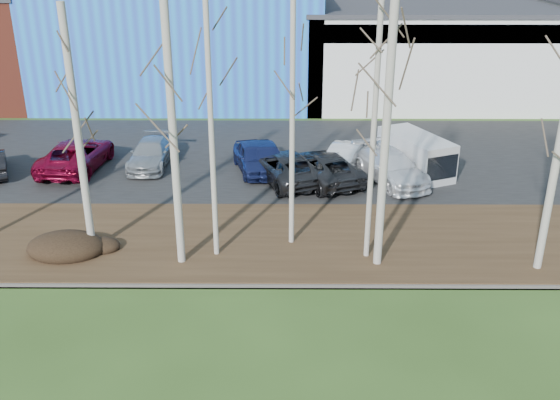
{
  "coord_description": "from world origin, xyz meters",
  "views": [
    {
      "loc": [
        1.4,
        -8.03,
        11.38
      ],
      "look_at": [
        1.27,
        12.92,
        2.5
      ],
      "focal_mm": 40.0,
      "sensor_mm": 36.0,
      "label": 1
    }
  ],
  "objects_px": {
    "car_2": "(76,155)",
    "car_7": "(391,167)",
    "car_6": "(286,167)",
    "car_5": "(348,154)",
    "car_3": "(151,153)",
    "van_white": "(418,155)",
    "car_8": "(266,158)",
    "car_4": "(255,158)",
    "car_9": "(324,167)"
  },
  "relations": [
    {
      "from": "car_2",
      "to": "car_7",
      "type": "bearing_deg",
      "value": 178.37
    },
    {
      "from": "car_2",
      "to": "car_6",
      "type": "height_order",
      "value": "car_2"
    },
    {
      "from": "car_5",
      "to": "car_6",
      "type": "xyz_separation_m",
      "value": [
        -3.29,
        -2.17,
        0.06
      ]
    },
    {
      "from": "car_2",
      "to": "car_3",
      "type": "distance_m",
      "value": 3.81
    },
    {
      "from": "car_3",
      "to": "car_5",
      "type": "distance_m",
      "value": 10.41
    },
    {
      "from": "car_6",
      "to": "van_white",
      "type": "xyz_separation_m",
      "value": [
        6.71,
        1.12,
        0.24
      ]
    },
    {
      "from": "car_7",
      "to": "car_8",
      "type": "distance_m",
      "value": 6.32
    },
    {
      "from": "car_6",
      "to": "car_7",
      "type": "bearing_deg",
      "value": 157.71
    },
    {
      "from": "car_2",
      "to": "car_8",
      "type": "distance_m",
      "value": 9.88
    },
    {
      "from": "car_8",
      "to": "van_white",
      "type": "bearing_deg",
      "value": -16.09
    },
    {
      "from": "car_3",
      "to": "car_6",
      "type": "xyz_separation_m",
      "value": [
        7.12,
        -2.19,
        0.06
      ]
    },
    {
      "from": "car_7",
      "to": "car_8",
      "type": "bearing_deg",
      "value": 146.84
    },
    {
      "from": "car_4",
      "to": "car_5",
      "type": "xyz_separation_m",
      "value": [
        4.9,
        0.79,
        -0.06
      ]
    },
    {
      "from": "car_3",
      "to": "car_4",
      "type": "xyz_separation_m",
      "value": [
        5.51,
        -0.81,
        0.06
      ]
    },
    {
      "from": "car_4",
      "to": "car_2",
      "type": "bearing_deg",
      "value": 164.36
    },
    {
      "from": "van_white",
      "to": "car_4",
      "type": "bearing_deg",
      "value": 154.66
    },
    {
      "from": "car_5",
      "to": "car_7",
      "type": "xyz_separation_m",
      "value": [
        1.88,
        -2.17,
        0.08
      ]
    },
    {
      "from": "car_4",
      "to": "car_9",
      "type": "distance_m",
      "value": 3.74
    },
    {
      "from": "car_2",
      "to": "car_8",
      "type": "bearing_deg",
      "value": -177.26
    },
    {
      "from": "van_white",
      "to": "car_6",
      "type": "bearing_deg",
      "value": 165.93
    },
    {
      "from": "car_4",
      "to": "car_9",
      "type": "bearing_deg",
      "value": -35.78
    },
    {
      "from": "car_5",
      "to": "van_white",
      "type": "height_order",
      "value": "van_white"
    },
    {
      "from": "car_9",
      "to": "van_white",
      "type": "height_order",
      "value": "van_white"
    },
    {
      "from": "car_3",
      "to": "car_4",
      "type": "distance_m",
      "value": 5.57
    },
    {
      "from": "car_2",
      "to": "car_7",
      "type": "distance_m",
      "value": 16.13
    },
    {
      "from": "car_5",
      "to": "car_6",
      "type": "height_order",
      "value": "car_6"
    },
    {
      "from": "car_2",
      "to": "car_7",
      "type": "height_order",
      "value": "car_2"
    },
    {
      "from": "car_3",
      "to": "van_white",
      "type": "relative_size",
      "value": 0.97
    },
    {
      "from": "car_4",
      "to": "car_7",
      "type": "height_order",
      "value": "car_7"
    },
    {
      "from": "car_4",
      "to": "car_6",
      "type": "xyz_separation_m",
      "value": [
        1.61,
        -1.38,
        -0.0
      ]
    },
    {
      "from": "car_3",
      "to": "van_white",
      "type": "distance_m",
      "value": 13.88
    },
    {
      "from": "car_5",
      "to": "car_6",
      "type": "bearing_deg",
      "value": 56.32
    },
    {
      "from": "car_8",
      "to": "car_9",
      "type": "distance_m",
      "value": 3.19
    },
    {
      "from": "car_5",
      "to": "car_8",
      "type": "height_order",
      "value": "car_8"
    },
    {
      "from": "car_4",
      "to": "car_6",
      "type": "distance_m",
      "value": 2.12
    },
    {
      "from": "car_5",
      "to": "car_8",
      "type": "bearing_deg",
      "value": 33.34
    },
    {
      "from": "car_9",
      "to": "van_white",
      "type": "xyz_separation_m",
      "value": [
        4.84,
        1.12,
        0.24
      ]
    },
    {
      "from": "car_4",
      "to": "car_7",
      "type": "bearing_deg",
      "value": -25.66
    },
    {
      "from": "car_3",
      "to": "van_white",
      "type": "bearing_deg",
      "value": -3.81
    },
    {
      "from": "car_3",
      "to": "car_5",
      "type": "height_order",
      "value": "same"
    },
    {
      "from": "car_6",
      "to": "car_5",
      "type": "bearing_deg",
      "value": -168.94
    },
    {
      "from": "car_2",
      "to": "car_6",
      "type": "distance_m",
      "value": 11.0
    },
    {
      "from": "car_7",
      "to": "car_9",
      "type": "xyz_separation_m",
      "value": [
        -3.3,
        -0.0,
        -0.02
      ]
    },
    {
      "from": "car_4",
      "to": "van_white",
      "type": "xyz_separation_m",
      "value": [
        8.32,
        -0.26,
        0.24
      ]
    },
    {
      "from": "car_6",
      "to": "car_3",
      "type": "bearing_deg",
      "value": -39.4
    },
    {
      "from": "car_6",
      "to": "car_4",
      "type": "bearing_deg",
      "value": -62.89
    },
    {
      "from": "car_3",
      "to": "car_7",
      "type": "relative_size",
      "value": 0.9
    },
    {
      "from": "car_6",
      "to": "car_7",
      "type": "height_order",
      "value": "car_7"
    },
    {
      "from": "car_8",
      "to": "car_9",
      "type": "relative_size",
      "value": 0.82
    },
    {
      "from": "car_5",
      "to": "car_7",
      "type": "distance_m",
      "value": 2.87
    }
  ]
}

